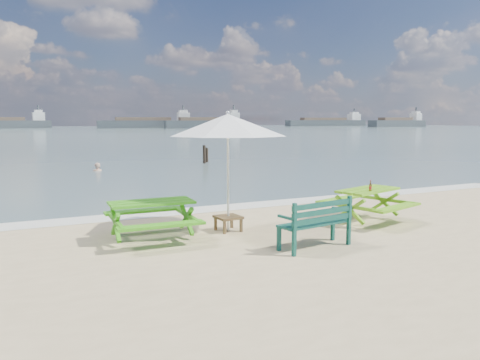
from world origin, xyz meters
name	(u,v)px	position (x,y,z in m)	size (l,w,h in m)	color
sea	(48,133)	(0.00, 85.00, 0.00)	(300.00, 300.00, 0.00)	slate
foam_strip	(222,208)	(0.00, 4.60, 0.01)	(22.00, 0.90, 0.01)	silver
picnic_table_left	(152,221)	(-2.68, 2.02, 0.39)	(1.75, 1.93, 0.81)	#3A9A17
picnic_table_right	(368,206)	(2.54, 1.46, 0.39)	(2.16, 2.29, 0.81)	#64AA19
park_bench	(314,233)	(0.02, 0.06, 0.29)	(1.60, 0.75, 0.95)	#0F4137
side_table	(228,223)	(-0.94, 2.03, 0.18)	(0.57, 0.57, 0.34)	brown
patio_umbrella	(228,125)	(-0.94, 2.03, 2.37)	(2.87, 2.87, 2.61)	silver
beer_bottle	(370,188)	(2.35, 1.17, 0.89)	(0.07, 0.07, 0.26)	brown
swimmer	(98,179)	(-1.70, 15.99, -0.38)	(0.59, 0.40, 1.56)	tan
mooring_pilings	(205,156)	(4.54, 17.57, 0.38)	(0.56, 0.76, 1.23)	black
cargo_ships	(230,123)	(52.86, 121.92, 1.18)	(138.41, 31.94, 4.40)	#3A4145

